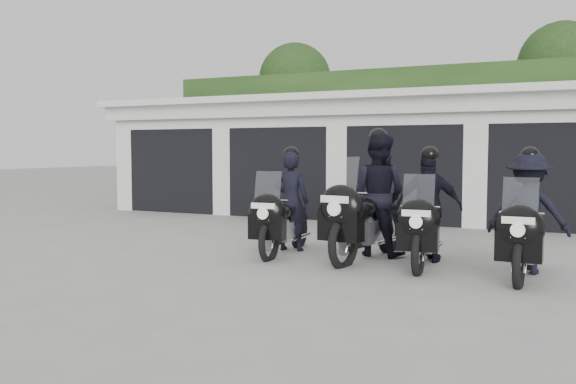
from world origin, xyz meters
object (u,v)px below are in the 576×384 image
at_px(police_bike_a, 285,210).
at_px(police_bike_c, 427,213).
at_px(police_bike_d, 527,219).
at_px(police_bike_b, 372,201).

height_order(police_bike_a, police_bike_c, same).
bearing_deg(police_bike_d, police_bike_a, 178.70).
bearing_deg(police_bike_c, police_bike_d, -13.99).
bearing_deg(police_bike_b, police_bike_d, -2.02).
bearing_deg(police_bike_b, police_bike_a, -162.44).
relative_size(police_bike_c, police_bike_d, 1.01).
distance_m(police_bike_b, police_bike_d, 2.30).
xyz_separation_m(police_bike_b, police_bike_d, (2.26, -0.43, -0.12)).
distance_m(police_bike_c, police_bike_d, 1.39).
relative_size(police_bike_b, police_bike_c, 1.16).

